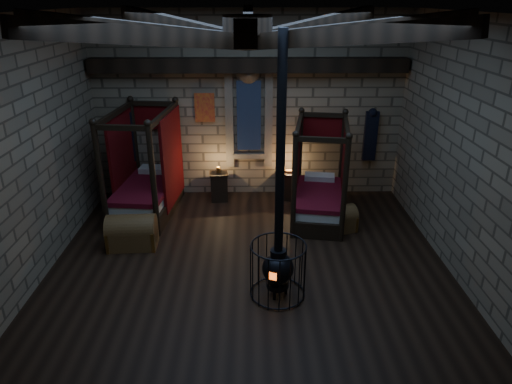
{
  "coord_description": "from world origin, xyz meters",
  "views": [
    {
      "loc": [
        0.03,
        -6.78,
        4.4
      ],
      "look_at": [
        0.13,
        0.6,
        1.24
      ],
      "focal_mm": 32.0,
      "sensor_mm": 36.0,
      "label": 1
    }
  ],
  "objects_px": {
    "bed_left": "(147,188)",
    "bed_right": "(319,195)",
    "trunk_left": "(132,232)",
    "stove": "(278,264)",
    "trunk_right": "(337,220)"
  },
  "relations": [
    {
      "from": "bed_left",
      "to": "bed_right",
      "type": "height_order",
      "value": "bed_left"
    },
    {
      "from": "trunk_left",
      "to": "stove",
      "type": "height_order",
      "value": "stove"
    },
    {
      "from": "trunk_right",
      "to": "stove",
      "type": "height_order",
      "value": "stove"
    },
    {
      "from": "bed_left",
      "to": "trunk_left",
      "type": "bearing_deg",
      "value": -84.21
    },
    {
      "from": "bed_right",
      "to": "stove",
      "type": "distance_m",
      "value": 3.01
    },
    {
      "from": "bed_right",
      "to": "bed_left",
      "type": "bearing_deg",
      "value": -176.03
    },
    {
      "from": "trunk_left",
      "to": "stove",
      "type": "distance_m",
      "value": 3.12
    },
    {
      "from": "bed_right",
      "to": "trunk_left",
      "type": "xyz_separation_m",
      "value": [
        -3.71,
        -1.25,
        -0.22
      ]
    },
    {
      "from": "bed_left",
      "to": "trunk_left",
      "type": "height_order",
      "value": "bed_left"
    },
    {
      "from": "bed_right",
      "to": "stove",
      "type": "bearing_deg",
      "value": -100.99
    },
    {
      "from": "bed_left",
      "to": "stove",
      "type": "distance_m",
      "value": 4.15
    },
    {
      "from": "trunk_right",
      "to": "stove",
      "type": "bearing_deg",
      "value": -139.61
    },
    {
      "from": "bed_right",
      "to": "trunk_right",
      "type": "distance_m",
      "value": 0.76
    },
    {
      "from": "bed_left",
      "to": "stove",
      "type": "relative_size",
      "value": 0.56
    },
    {
      "from": "stove",
      "to": "bed_right",
      "type": "bearing_deg",
      "value": 92.59
    }
  ]
}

